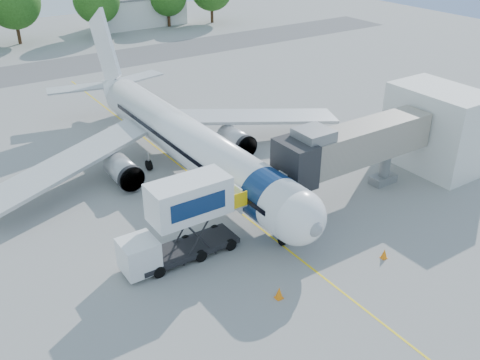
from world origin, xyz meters
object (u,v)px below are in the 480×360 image
catering_hiloader (181,222)px  ground_tug (380,294)px  jet_bridge (348,148)px  aircraft (184,139)px

catering_hiloader → ground_tug: size_ratio=1.94×
catering_hiloader → ground_tug: catering_hiloader is taller
jet_bridge → ground_tug: size_ratio=3.17×
aircraft → ground_tug: 21.68m
jet_bridge → ground_tug: bearing=-124.1°
aircraft → catering_hiloader: bearing=-119.4°
jet_bridge → aircraft: bearing=125.7°
ground_tug → catering_hiloader: bearing=147.7°
ground_tug → jet_bridge: bearing=79.0°
aircraft → jet_bridge: size_ratio=2.71×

